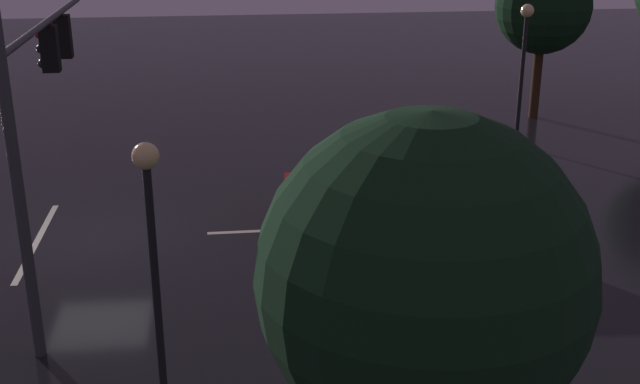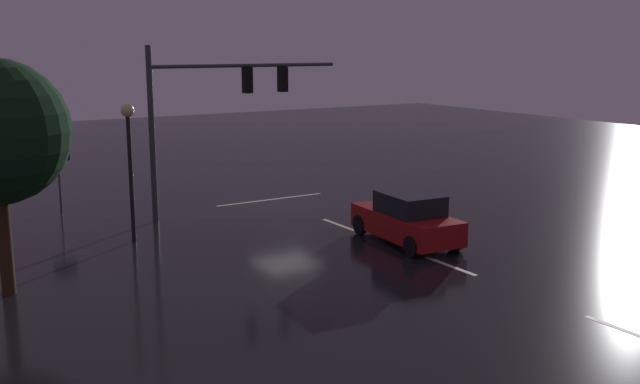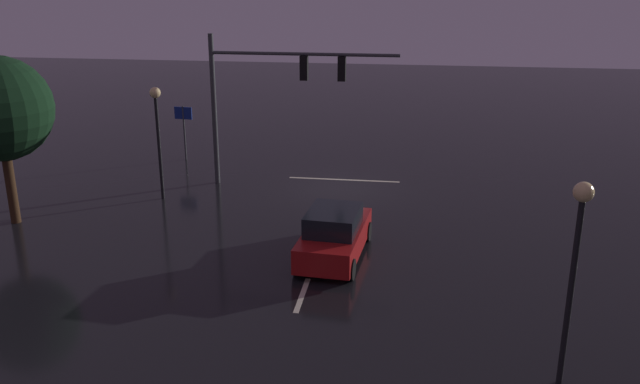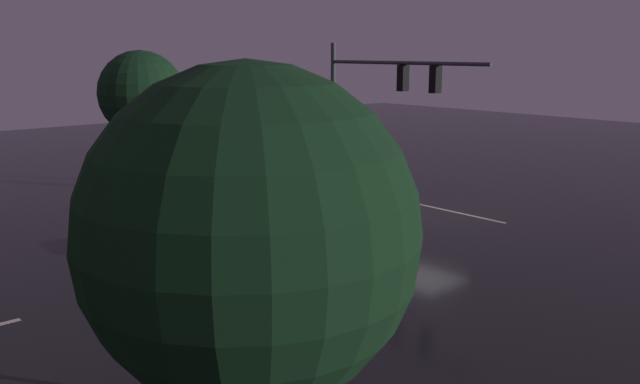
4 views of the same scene
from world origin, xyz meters
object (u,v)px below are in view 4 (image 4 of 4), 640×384
Objects in this scene: route_sign at (348,137)px; tree_right_near at (141,94)px; traffic_signal_assembly at (377,94)px; street_lamp_left_kerb at (221,221)px; tree_left_near at (249,236)px; street_lamp_right_kerb at (265,120)px; car_approaching at (291,233)px.

tree_right_near reaches higher than route_sign.
street_lamp_left_kerb is at bearing 124.88° from traffic_signal_assembly.
route_sign is at bearing -110.50° from tree_right_near.
traffic_signal_assembly reaches higher than tree_left_near.
street_lamp_left_kerb is 17.77m from street_lamp_right_kerb.
car_approaching is 0.73× the size of tree_left_near.
tree_left_near is at bearing 155.78° from tree_right_near.
car_approaching is 1.66× the size of route_sign.
tree_left_near is (-18.39, 19.14, 2.35)m from route_sign.
car_approaching is (-3.55, 7.36, -3.68)m from traffic_signal_assembly.
tree_right_near is at bearing 69.50° from route_sign.
traffic_signal_assembly is 20.48m from tree_left_near.
traffic_signal_assembly is 2.96× the size of route_sign.
street_lamp_left_kerb is 0.80× the size of tree_left_near.
car_approaching is 13.19m from tree_left_near.
tree_left_near is at bearing 130.01° from traffic_signal_assembly.
car_approaching is 12.84m from tree_right_near.
street_lamp_left_kerb is 0.78× the size of tree_right_near.
tree_left_near is at bearing 133.85° from route_sign.
car_approaching is at bearing 172.98° from tree_right_near.
traffic_signal_assembly is 1.31× the size of tree_left_near.
street_lamp_right_kerb is at bearing -32.34° from car_approaching.
street_lamp_left_kerb is 19.89m from tree_right_near.
street_lamp_right_kerb is (7.75, -4.91, 2.49)m from car_approaching.
traffic_signal_assembly is 1.64× the size of street_lamp_left_kerb.
street_lamp_right_kerb is 21.86m from tree_left_near.
route_sign is (1.02, -5.91, -1.33)m from street_lamp_right_kerb.
street_lamp_left_kerb is at bearing 140.70° from street_lamp_right_kerb.
street_lamp_left_kerb is 1.05× the size of street_lamp_right_kerb.
street_lamp_right_kerb is 0.75× the size of tree_right_near.
traffic_signal_assembly is at bearing 146.52° from route_sign.
tree_left_near reaches higher than car_approaching.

